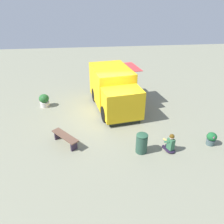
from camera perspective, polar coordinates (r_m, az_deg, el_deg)
name	(u,v)px	position (r m, az deg, el deg)	size (l,w,h in m)	color
ground_plane	(113,118)	(12.50, 0.33, -1.68)	(40.00, 40.00, 0.00)	gray
food_truck	(114,90)	(13.37, 0.44, 5.81)	(3.16, 4.97, 2.37)	gold
person_customer	(170,144)	(10.17, 15.15, -8.21)	(0.59, 0.78, 0.92)	black
planter_flowering_near	(44,100)	(14.34, -17.51, 2.98)	(0.62, 0.62, 0.82)	silver
planter_flowering_far	(211,138)	(11.25, 24.82, -6.35)	(0.46, 0.46, 0.64)	#425758
plaza_bench	(65,138)	(10.47, -12.31, -6.62)	(1.35, 1.50, 0.49)	brown
trash_bin	(142,143)	(9.79, 7.86, -8.11)	(0.52, 0.52, 0.96)	#29493A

